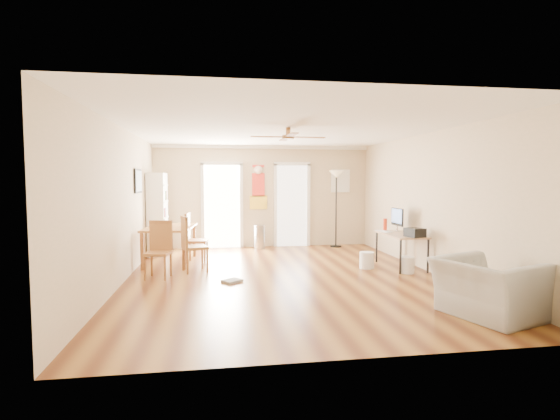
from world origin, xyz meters
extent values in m
plane|color=brown|center=(0.00, 0.00, 0.00)|extent=(7.00, 7.00, 0.00)
cube|color=red|center=(-0.13, 3.48, 1.55)|extent=(0.46, 0.03, 1.10)
cube|color=white|center=(2.05, 3.47, 1.70)|extent=(0.50, 0.04, 0.60)
cube|color=black|center=(-2.73, 1.40, 1.70)|extent=(0.04, 0.66, 0.48)
cylinder|color=#ADAEAF|center=(-0.13, 3.15, 0.30)|extent=(0.32, 0.32, 0.60)
cube|color=silver|center=(2.20, 0.89, 0.67)|extent=(0.24, 0.45, 0.02)
cube|color=black|center=(2.45, 0.03, 0.74)|extent=(0.35, 0.38, 0.17)
cylinder|color=red|center=(2.30, 1.06, 0.79)|extent=(0.11, 0.11, 0.25)
cylinder|color=white|center=(1.69, 0.48, 0.16)|extent=(0.32, 0.32, 0.32)
cylinder|color=silver|center=(2.28, -0.04, 0.15)|extent=(0.27, 0.27, 0.30)
cube|color=gray|center=(-0.95, -0.25, 0.02)|extent=(0.39, 0.37, 0.04)
imported|color=#9E9F9A|center=(2.15, -2.54, 0.36)|extent=(1.27, 1.36, 0.72)
camera|label=1|loc=(-1.19, -7.25, 1.71)|focal=26.91mm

